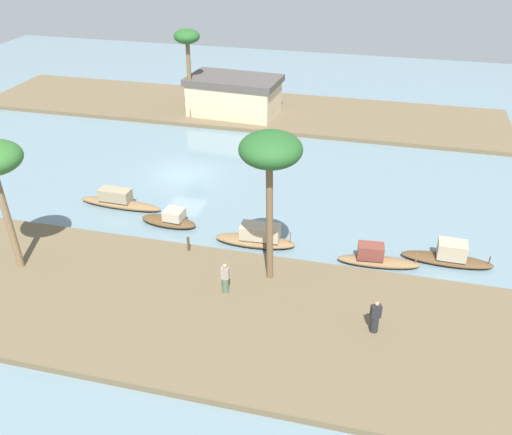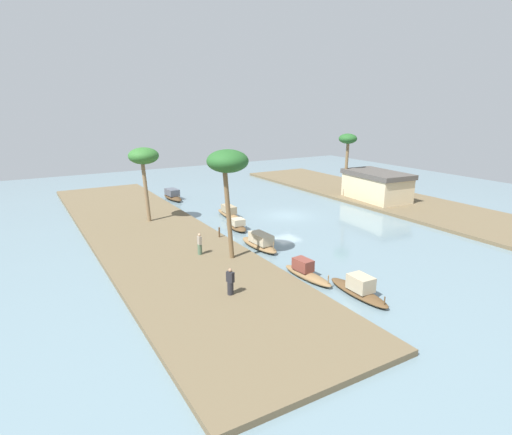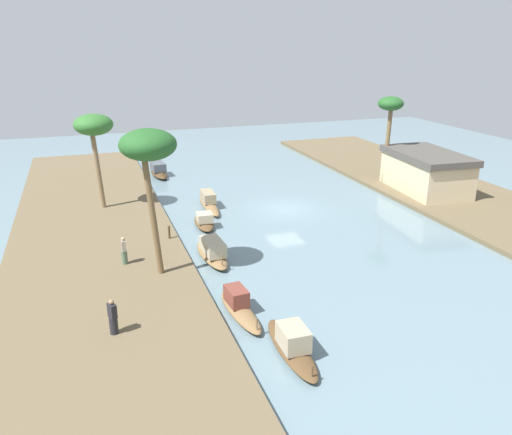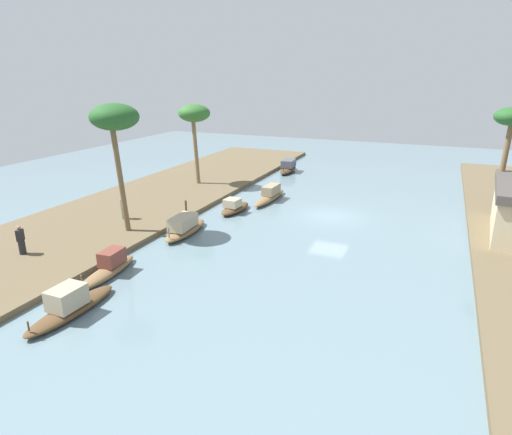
% 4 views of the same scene
% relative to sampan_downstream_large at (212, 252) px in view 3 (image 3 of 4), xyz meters
% --- Properties ---
extents(river_water, '(73.85, 73.85, 0.00)m').
position_rel_sampan_downstream_large_xyz_m(river_water, '(-7.16, 7.48, -0.48)').
color(river_water, slate).
rests_on(river_water, ground).
extents(riverbank_left, '(46.21, 10.04, 0.32)m').
position_rel_sampan_downstream_large_xyz_m(riverbank_left, '(-7.16, -6.34, -0.32)').
color(riverbank_left, brown).
rests_on(riverbank_left, ground).
extents(riverbank_right, '(46.21, 10.04, 0.32)m').
position_rel_sampan_downstream_large_xyz_m(riverbank_right, '(-7.16, 21.30, -0.32)').
color(riverbank_right, brown).
rests_on(riverbank_right, ground).
extents(sampan_downstream_large, '(4.48, 1.45, 1.25)m').
position_rel_sampan_downstream_large_xyz_m(sampan_downstream_large, '(0.00, 0.00, 0.00)').
color(sampan_downstream_large, brown).
rests_on(sampan_downstream_large, river_water).
extents(sampan_foreground, '(4.68, 1.24, 1.29)m').
position_rel_sampan_downstream_large_xyz_m(sampan_foreground, '(10.09, 0.72, -0.04)').
color(sampan_foreground, brown).
rests_on(sampan_foreground, river_water).
extents(sampan_near_left_bank, '(4.26, 1.50, 1.25)m').
position_rel_sampan_downstream_large_xyz_m(sampan_near_left_bank, '(-19.82, -0.00, 0.01)').
color(sampan_near_left_bank, '#47331E').
rests_on(sampan_near_left_bank, river_water).
extents(sampan_upstream_small, '(3.46, 1.42, 1.06)m').
position_rel_sampan_downstream_large_xyz_m(sampan_upstream_small, '(-5.42, 0.83, -0.11)').
color(sampan_upstream_small, brown).
rests_on(sampan_upstream_small, river_water).
extents(sampan_midstream, '(4.28, 1.35, 1.20)m').
position_rel_sampan_downstream_large_xyz_m(sampan_midstream, '(6.45, -0.38, -0.07)').
color(sampan_midstream, brown).
rests_on(sampan_midstream, river_water).
extents(sampan_open_hull, '(5.42, 1.11, 1.20)m').
position_rel_sampan_downstream_large_xyz_m(sampan_open_hull, '(-9.28, 2.11, -0.05)').
color(sampan_open_hull, brown).
rests_on(sampan_open_hull, river_water).
extents(person_on_near_bank, '(0.38, 0.33, 1.58)m').
position_rel_sampan_downstream_large_xyz_m(person_on_near_bank, '(-0.32, -4.87, 0.53)').
color(person_on_near_bank, '#4C664C').
rests_on(person_on_near_bank, riverbank_left).
extents(person_by_mooring, '(0.50, 0.46, 1.59)m').
position_rel_sampan_downstream_large_xyz_m(person_by_mooring, '(6.70, -5.97, 0.54)').
color(person_by_mooring, '#232328').
rests_on(person_by_mooring, riverbank_left).
extents(mooring_post, '(0.14, 0.14, 0.82)m').
position_rel_sampan_downstream_large_xyz_m(mooring_post, '(-3.26, -1.90, 0.25)').
color(mooring_post, '#4C3823').
rests_on(mooring_post, riverbank_left).
extents(palm_tree_left_near, '(2.70, 2.70, 6.80)m').
position_rel_sampan_downstream_large_xyz_m(palm_tree_left_near, '(-11.01, -5.51, 5.70)').
color(palm_tree_left_near, '#7F6647').
rests_on(palm_tree_left_near, riverbank_left).
extents(palm_tree_left_far, '(2.81, 2.81, 7.65)m').
position_rel_sampan_downstream_large_xyz_m(palm_tree_left_far, '(1.45, -3.38, 6.52)').
color(palm_tree_left_far, brown).
rests_on(palm_tree_left_far, riverbank_left).
extents(palm_tree_right_tall, '(2.09, 2.09, 7.24)m').
position_rel_sampan_downstream_large_xyz_m(palm_tree_right_tall, '(-10.28, 17.94, 6.04)').
color(palm_tree_right_tall, brown).
rests_on(palm_tree_right_tall, riverbank_right).
extents(riverside_building, '(8.00, 5.02, 3.17)m').
position_rel_sampan_downstream_large_xyz_m(riverside_building, '(-6.95, 19.58, 1.45)').
color(riverside_building, beige).
rests_on(riverside_building, riverbank_right).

